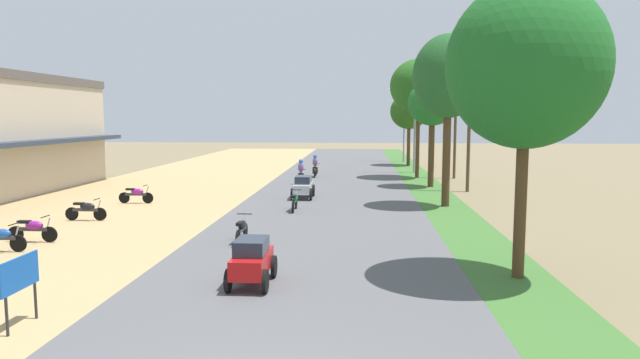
# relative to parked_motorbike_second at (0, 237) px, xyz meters

# --- Properties ---
(parked_motorbike_second) EXTENTS (1.80, 0.54, 0.94)m
(parked_motorbike_second) POSITION_rel_parked_motorbike_second_xyz_m (0.00, 0.00, 0.00)
(parked_motorbike_second) COLOR black
(parked_motorbike_second) RESTS_ON dirt_shoulder
(parked_motorbike_third) EXTENTS (1.80, 0.54, 0.94)m
(parked_motorbike_third) POSITION_rel_parked_motorbike_second_xyz_m (0.24, 1.43, 0.00)
(parked_motorbike_third) COLOR black
(parked_motorbike_third) RESTS_ON dirt_shoulder
(parked_motorbike_fourth) EXTENTS (1.80, 0.54, 0.94)m
(parked_motorbike_fourth) POSITION_rel_parked_motorbike_second_xyz_m (0.09, 5.57, 0.00)
(parked_motorbike_fourth) COLOR black
(parked_motorbike_fourth) RESTS_ON dirt_shoulder
(parked_motorbike_fifth) EXTENTS (1.80, 0.54, 0.94)m
(parked_motorbike_fifth) POSITION_rel_parked_motorbike_second_xyz_m (0.32, 10.38, 0.00)
(parked_motorbike_fifth) COLOR black
(parked_motorbike_fifth) RESTS_ON dirt_shoulder
(street_signboard) EXTENTS (0.06, 1.30, 1.50)m
(street_signboard) POSITION_rel_parked_motorbike_second_xyz_m (4.66, -6.29, 0.55)
(street_signboard) COLOR #262628
(street_signboard) RESTS_ON dirt_shoulder
(median_tree_nearest) EXTENTS (4.20, 4.20, 7.97)m
(median_tree_nearest) POSITION_rel_parked_motorbike_second_xyz_m (16.04, -1.79, 5.24)
(median_tree_nearest) COLOR #4C351E
(median_tree_nearest) RESTS_ON median_strip
(median_tree_second) EXTENTS (3.45, 3.45, 8.37)m
(median_tree_second) POSITION_rel_parked_motorbike_second_xyz_m (15.90, 10.58, 5.80)
(median_tree_second) COLOR #4C351E
(median_tree_second) RESTS_ON median_strip
(median_tree_third) EXTENTS (3.05, 3.05, 6.63)m
(median_tree_third) POSITION_rel_parked_motorbike_second_xyz_m (16.14, 18.37, 4.67)
(median_tree_third) COLOR #4C351E
(median_tree_third) RESTS_ON median_strip
(median_tree_fourth) EXTENTS (4.08, 4.08, 8.50)m
(median_tree_fourth) POSITION_rel_parked_motorbike_second_xyz_m (15.81, 23.58, 6.06)
(median_tree_fourth) COLOR #4C351E
(median_tree_fourth) RESTS_ON median_strip
(median_tree_fifth) EXTENTS (3.40, 3.40, 6.49)m
(median_tree_fifth) POSITION_rel_parked_motorbike_second_xyz_m (16.07, 34.16, 4.37)
(median_tree_fifth) COLOR #4C351E
(median_tree_fifth) RESTS_ON median_strip
(streetlamp_near) EXTENTS (3.16, 0.20, 7.31)m
(streetlamp_near) POSITION_rel_parked_motorbike_second_xyz_m (15.95, 27.47, 3.75)
(streetlamp_near) COLOR gray
(streetlamp_near) RESTS_ON median_strip
(streetlamp_mid) EXTENTS (3.16, 0.20, 7.34)m
(streetlamp_mid) POSITION_rel_parked_motorbike_second_xyz_m (15.95, 38.31, 3.77)
(streetlamp_mid) COLOR gray
(streetlamp_mid) RESTS_ON median_strip
(utility_pole_near) EXTENTS (1.80, 0.20, 8.14)m
(utility_pole_near) POSITION_rel_parked_motorbike_second_xyz_m (18.10, 16.59, 3.71)
(utility_pole_near) COLOR brown
(utility_pole_near) RESTS_ON ground
(utility_pole_far) EXTENTS (1.80, 0.20, 8.49)m
(utility_pole_far) POSITION_rel_parked_motorbike_second_xyz_m (18.52, 23.95, 3.88)
(utility_pole_far) COLOR brown
(utility_pole_far) RESTS_ON ground
(car_hatchback_red) EXTENTS (1.04, 2.00, 1.23)m
(car_hatchback_red) POSITION_rel_parked_motorbike_second_xyz_m (8.90, -3.05, 0.19)
(car_hatchback_red) COLOR red
(car_hatchback_red) RESTS_ON road_strip
(car_sedan_silver) EXTENTS (1.10, 2.26, 1.19)m
(car_sedan_silver) POSITION_rel_parked_motorbike_second_xyz_m (8.63, 12.75, 0.19)
(car_sedan_silver) COLOR #B7BCC1
(car_sedan_silver) RESTS_ON road_strip
(motorbike_ahead_second) EXTENTS (0.54, 1.80, 0.94)m
(motorbike_ahead_second) POSITION_rel_parked_motorbike_second_xyz_m (7.59, 1.86, 0.02)
(motorbike_ahead_second) COLOR black
(motorbike_ahead_second) RESTS_ON road_strip
(motorbike_ahead_third) EXTENTS (0.54, 1.80, 0.94)m
(motorbike_ahead_third) POSITION_rel_parked_motorbike_second_xyz_m (8.65, 8.63, 0.02)
(motorbike_ahead_third) COLOR black
(motorbike_ahead_third) RESTS_ON road_strip
(motorbike_ahead_fourth) EXTENTS (0.54, 1.80, 1.66)m
(motorbike_ahead_fourth) POSITION_rel_parked_motorbike_second_xyz_m (7.86, 18.92, 0.30)
(motorbike_ahead_fourth) COLOR black
(motorbike_ahead_fourth) RESTS_ON road_strip
(motorbike_ahead_fifth) EXTENTS (0.54, 1.80, 1.66)m
(motorbike_ahead_fifth) POSITION_rel_parked_motorbike_second_xyz_m (8.41, 23.47, 0.30)
(motorbike_ahead_fifth) COLOR black
(motorbike_ahead_fifth) RESTS_ON road_strip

